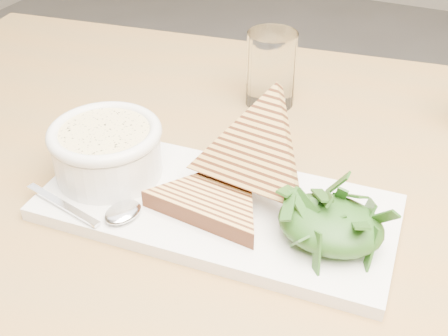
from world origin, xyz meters
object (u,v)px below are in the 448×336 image
at_px(table_top, 278,214).
at_px(soup_bowl, 108,156).
at_px(glass_near, 271,69).
at_px(platter, 217,208).

relative_size(table_top, soup_bowl, 10.53).
bearing_deg(glass_near, platter, -82.00).
relative_size(table_top, platter, 3.34).
distance_m(table_top, glass_near, 0.25).
height_order(platter, soup_bowl, soup_bowl).
distance_m(table_top, platter, 0.08).
relative_size(table_top, glass_near, 12.01).
bearing_deg(soup_bowl, platter, 1.11).
distance_m(platter, soup_bowl, 0.14).
xyz_separation_m(table_top, platter, (-0.06, -0.05, 0.03)).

